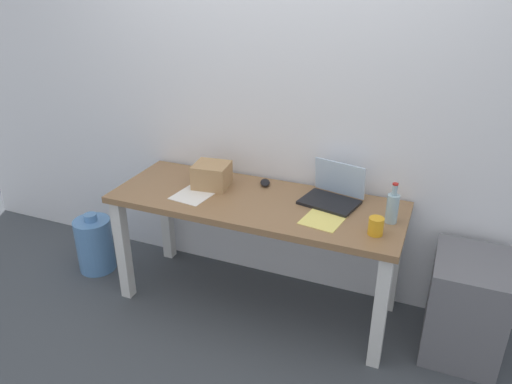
{
  "coord_description": "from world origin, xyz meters",
  "views": [
    {
      "loc": [
        1.0,
        -2.43,
        2.04
      ],
      "look_at": [
        0.0,
        0.0,
        0.8
      ],
      "focal_mm": 34.34,
      "sensor_mm": 36.0,
      "label": 1
    }
  ],
  "objects": [
    {
      "name": "computer_mouse",
      "position": [
        -0.03,
        0.22,
        0.77
      ],
      "size": [
        0.09,
        0.12,
        0.03
      ],
      "primitive_type": "ellipsoid",
      "rotation": [
        0.0,
        0.0,
        0.39
      ],
      "color": "black",
      "rests_on": "desk"
    },
    {
      "name": "ground_plane",
      "position": [
        0.0,
        0.0,
        0.0
      ],
      "size": [
        8.0,
        8.0,
        0.0
      ],
      "primitive_type": "plane",
      "color": "#42474C"
    },
    {
      "name": "cardboard_box",
      "position": [
        -0.33,
        0.07,
        0.82
      ],
      "size": [
        0.23,
        0.22,
        0.15
      ],
      "primitive_type": "cube",
      "rotation": [
        0.0,
        0.0,
        0.12
      ],
      "color": "tan",
      "rests_on": "desk"
    },
    {
      "name": "coffee_mug",
      "position": [
        0.73,
        -0.14,
        0.8
      ],
      "size": [
        0.08,
        0.08,
        0.09
      ],
      "primitive_type": "cylinder",
      "color": "gold",
      "rests_on": "desk"
    },
    {
      "name": "desk",
      "position": [
        0.0,
        0.0,
        0.64
      ],
      "size": [
        1.76,
        0.65,
        0.75
      ],
      "color": "olive",
      "rests_on": "ground"
    },
    {
      "name": "filing_cabinet",
      "position": [
        1.25,
        0.04,
        0.3
      ],
      "size": [
        0.4,
        0.48,
        0.6
      ],
      "primitive_type": "cube",
      "color": "slate",
      "rests_on": "ground"
    },
    {
      "name": "beer_bottle",
      "position": [
        0.79,
        0.02,
        0.84
      ],
      "size": [
        0.07,
        0.07,
        0.23
      ],
      "color": "#99B7C1",
      "rests_on": "desk"
    },
    {
      "name": "water_cooler_jug",
      "position": [
        -1.22,
        -0.08,
        0.2
      ],
      "size": [
        0.26,
        0.26,
        0.44
      ],
      "color": "#598CC6",
      "rests_on": "ground"
    },
    {
      "name": "paper_sheet_front_right",
      "position": [
        0.44,
        -0.06,
        0.75
      ],
      "size": [
        0.25,
        0.32,
        0.0
      ],
      "primitive_type": "cube",
      "rotation": [
        0.0,
        0.0,
        -0.15
      ],
      "color": "#F4E06B",
      "rests_on": "desk"
    },
    {
      "name": "back_wall",
      "position": [
        0.0,
        0.38,
        1.3
      ],
      "size": [
        5.2,
        0.08,
        2.6
      ],
      "primitive_type": "cube",
      "color": "white",
      "rests_on": "ground"
    },
    {
      "name": "paper_sheet_front_left",
      "position": [
        -0.37,
        -0.06,
        0.75
      ],
      "size": [
        0.24,
        0.32,
        0.0
      ],
      "primitive_type": "cube",
      "rotation": [
        0.0,
        0.0,
        -0.12
      ],
      "color": "white",
      "rests_on": "desk"
    },
    {
      "name": "laptop_right",
      "position": [
        0.43,
        0.15,
        0.8
      ],
      "size": [
        0.37,
        0.31,
        0.22
      ],
      "color": "black",
      "rests_on": "desk"
    }
  ]
}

